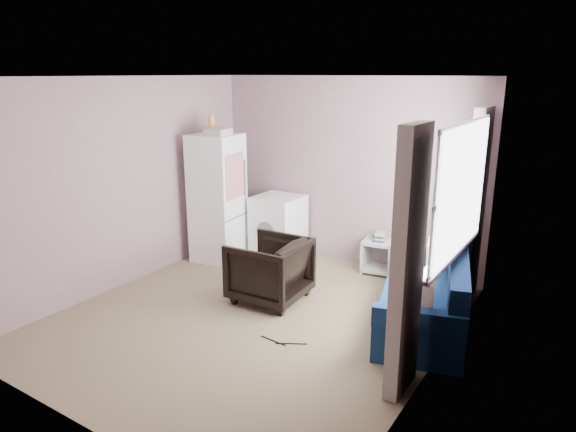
% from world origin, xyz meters
% --- Properties ---
extents(room, '(3.84, 4.24, 2.54)m').
position_xyz_m(room, '(0.02, 0.01, 1.25)').
color(room, '#8A7A5A').
rests_on(room, ground).
extents(armchair, '(0.77, 0.82, 0.80)m').
position_xyz_m(armchair, '(-0.12, 0.48, 0.40)').
color(armchair, black).
rests_on(armchair, ground).
extents(fridge, '(0.67, 0.67, 1.99)m').
position_xyz_m(fridge, '(-1.48, 1.20, 0.89)').
color(fridge, white).
rests_on(fridge, ground).
extents(washing_machine, '(0.62, 0.64, 0.88)m').
position_xyz_m(washing_machine, '(-0.84, 1.74, 0.46)').
color(washing_machine, white).
rests_on(washing_machine, ground).
extents(side_table, '(0.45, 0.45, 0.54)m').
position_xyz_m(side_table, '(0.60, 1.94, 0.26)').
color(side_table, '#B4B6B1').
rests_on(side_table, ground).
extents(sofa, '(1.25, 1.93, 0.80)m').
position_xyz_m(sofa, '(1.63, 0.79, 0.29)').
color(sofa, navy).
rests_on(sofa, ground).
extents(window_dressing, '(0.17, 2.62, 2.18)m').
position_xyz_m(window_dressing, '(1.78, 0.70, 1.11)').
color(window_dressing, white).
rests_on(window_dressing, ground).
extents(floor_cables, '(0.47, 0.16, 0.01)m').
position_xyz_m(floor_cables, '(0.55, -0.28, 0.01)').
color(floor_cables, black).
rests_on(floor_cables, ground).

